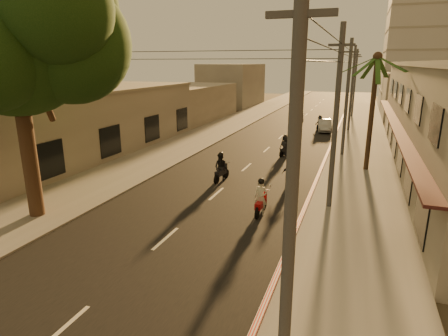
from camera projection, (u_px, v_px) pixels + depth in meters
The scene contains 20 objects.
ground at pixel (140, 261), 14.08m from camera, with size 160.00×160.00×0.00m, color #383023.
road at pixel (267, 150), 32.17m from camera, with size 10.00×140.00×0.02m, color black.
sidewalk_right at pixel (359, 156), 29.68m from camera, with size 5.00×140.00×0.12m, color slate.
sidewalk_left at pixel (188, 143), 34.62m from camera, with size 5.00×140.00×0.12m, color slate.
curb_stripe at pixel (321, 169), 25.94m from camera, with size 0.20×60.00×0.20m, color red.
left_building at pixel (84, 121), 30.64m from camera, with size 8.20×24.20×5.20m.
distant_tower at pixel (432, 15), 55.66m from camera, with size 12.10×12.10×28.00m.
broadleaf_tree at pixel (21, 32), 15.90m from camera, with size 9.60×8.70×12.10m.
palm_tree at pixel (377, 64), 23.98m from camera, with size 5.00×5.00×8.20m.
utility_poles at pixel (349, 72), 28.35m from camera, with size 1.20×48.26×9.00m.
filler_right at pixel (416, 96), 49.36m from camera, with size 8.00×14.00×6.00m, color #99968B.
filler_left_near at pixel (188, 103), 48.84m from camera, with size 8.00×14.00×4.40m, color #99968B.
filler_left_far at pixel (232, 85), 64.77m from camera, with size 8.00×14.00×7.00m, color #99968B.
scooter_red at pixel (261, 199), 18.24m from camera, with size 0.72×1.91×1.88m.
scooter_mid_a at pixel (221, 168), 23.38m from camera, with size 1.03×1.92×1.90m.
scooter_mid_b at pixel (289, 175), 22.53m from camera, with size 0.93×1.61×1.58m.
scooter_far_a at pixel (285, 146), 29.84m from camera, with size 1.08×1.73×1.74m.
scooter_far_b at pixel (320, 123), 41.47m from camera, with size 1.33×1.64×1.66m.
parked_car at pixel (324, 125), 40.64m from camera, with size 1.93×4.06×1.29m, color #9A9DA2.
scooter_far_c at pixel (300, 117), 45.66m from camera, with size 1.13×1.96×1.95m.
Camera 1 is at (7.29, -10.75, 7.21)m, focal length 30.00 mm.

